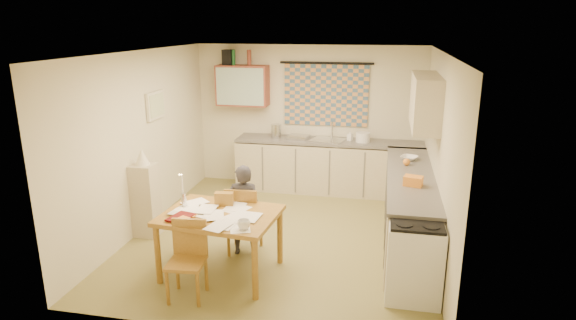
% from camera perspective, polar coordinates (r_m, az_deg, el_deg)
% --- Properties ---
extents(floor, '(4.00, 4.50, 0.02)m').
position_cam_1_polar(floor, '(6.80, -0.69, -8.97)').
color(floor, olive).
rests_on(floor, ground).
extents(ceiling, '(4.00, 4.50, 0.02)m').
position_cam_1_polar(ceiling, '(6.18, -0.77, 12.75)').
color(ceiling, white).
rests_on(ceiling, floor).
extents(wall_back, '(4.00, 0.02, 2.50)m').
position_cam_1_polar(wall_back, '(8.54, 2.49, 5.11)').
color(wall_back, beige).
rests_on(wall_back, floor).
extents(wall_front, '(4.00, 0.02, 2.50)m').
position_cam_1_polar(wall_front, '(4.30, -7.14, -6.11)').
color(wall_front, beige).
rests_on(wall_front, floor).
extents(wall_left, '(0.02, 4.50, 2.50)m').
position_cam_1_polar(wall_left, '(7.06, -16.89, 2.12)').
color(wall_left, beige).
rests_on(wall_left, floor).
extents(wall_right, '(0.02, 4.50, 2.50)m').
position_cam_1_polar(wall_right, '(6.28, 17.52, 0.38)').
color(wall_right, beige).
rests_on(wall_right, floor).
extents(window_blind, '(1.45, 0.03, 1.05)m').
position_cam_1_polar(window_blind, '(8.39, 4.52, 7.65)').
color(window_blind, '#3C5D7B').
rests_on(window_blind, wall_back).
extents(curtain_rod, '(1.60, 0.04, 0.04)m').
position_cam_1_polar(curtain_rod, '(8.31, 4.58, 11.39)').
color(curtain_rod, black).
rests_on(curtain_rod, wall_back).
extents(wall_cabinet, '(0.90, 0.34, 0.70)m').
position_cam_1_polar(wall_cabinet, '(8.54, -5.40, 8.79)').
color(wall_cabinet, brown).
rests_on(wall_cabinet, wall_back).
extents(wall_cabinet_glass, '(0.84, 0.02, 0.64)m').
position_cam_1_polar(wall_cabinet_glass, '(8.37, -5.74, 8.64)').
color(wall_cabinet_glass, '#99B2A5').
rests_on(wall_cabinet_glass, wall_back).
extents(upper_cabinet_right, '(0.34, 1.30, 0.70)m').
position_cam_1_polar(upper_cabinet_right, '(6.67, 15.96, 6.68)').
color(upper_cabinet_right, tan).
rests_on(upper_cabinet_right, wall_right).
extents(framed_print, '(0.04, 0.50, 0.40)m').
position_cam_1_polar(framed_print, '(7.31, -15.43, 6.29)').
color(framed_print, beige).
rests_on(framed_print, wall_left).
extents(print_canvas, '(0.01, 0.42, 0.32)m').
position_cam_1_polar(print_canvas, '(7.29, -15.25, 6.29)').
color(print_canvas, white).
rests_on(print_canvas, wall_left).
extents(counter_back, '(3.30, 0.62, 0.92)m').
position_cam_1_polar(counter_back, '(8.37, 5.16, -0.79)').
color(counter_back, tan).
rests_on(counter_back, floor).
extents(counter_right, '(0.62, 2.95, 0.92)m').
position_cam_1_polar(counter_right, '(6.74, 14.12, -5.43)').
color(counter_right, tan).
rests_on(counter_right, floor).
extents(stove, '(0.57, 0.57, 0.88)m').
position_cam_1_polar(stove, '(5.38, 14.71, -11.32)').
color(stove, white).
rests_on(stove, floor).
extents(sink, '(0.65, 0.57, 0.10)m').
position_cam_1_polar(sink, '(8.27, 4.72, 2.08)').
color(sink, silver).
rests_on(sink, counter_back).
extents(tap, '(0.04, 0.04, 0.28)m').
position_cam_1_polar(tap, '(8.40, 5.26, 3.55)').
color(tap, silver).
rests_on(tap, counter_back).
extents(dish_rack, '(0.39, 0.35, 0.06)m').
position_cam_1_polar(dish_rack, '(8.33, 1.24, 2.73)').
color(dish_rack, silver).
rests_on(dish_rack, counter_back).
extents(kettle, '(0.19, 0.19, 0.24)m').
position_cam_1_polar(kettle, '(8.38, -1.40, 3.45)').
color(kettle, silver).
rests_on(kettle, counter_back).
extents(mixing_bowl, '(0.31, 0.31, 0.16)m').
position_cam_1_polar(mixing_bowl, '(8.20, 8.86, 2.68)').
color(mixing_bowl, white).
rests_on(mixing_bowl, counter_back).
extents(soap_bottle, '(0.14, 0.14, 0.18)m').
position_cam_1_polar(soap_bottle, '(8.25, 7.37, 2.90)').
color(soap_bottle, white).
rests_on(soap_bottle, counter_back).
extents(bowl, '(0.42, 0.42, 0.06)m').
position_cam_1_polar(bowl, '(7.26, 14.18, 0.24)').
color(bowl, white).
rests_on(bowl, counter_right).
extents(orange_bag, '(0.25, 0.21, 0.12)m').
position_cam_1_polar(orange_bag, '(6.12, 14.61, -2.41)').
color(orange_bag, orange).
rests_on(orange_bag, counter_right).
extents(fruit_orange, '(0.10, 0.10, 0.10)m').
position_cam_1_polar(fruit_orange, '(6.96, 13.87, -0.23)').
color(fruit_orange, orange).
rests_on(fruit_orange, counter_right).
extents(speaker, '(0.17, 0.21, 0.26)m').
position_cam_1_polar(speaker, '(8.56, -7.11, 11.99)').
color(speaker, black).
rests_on(speaker, wall_cabinet).
extents(bottle_green, '(0.07, 0.07, 0.26)m').
position_cam_1_polar(bottle_green, '(8.54, -6.52, 12.00)').
color(bottle_green, '#195926').
rests_on(bottle_green, wall_cabinet).
extents(bottle_brown, '(0.08, 0.08, 0.26)m').
position_cam_1_polar(bottle_brown, '(8.45, -4.63, 12.01)').
color(bottle_brown, brown).
rests_on(bottle_brown, wall_cabinet).
extents(dining_table, '(1.37, 1.09, 0.75)m').
position_cam_1_polar(dining_table, '(5.75, -7.91, -9.71)').
color(dining_table, brown).
rests_on(dining_table, floor).
extents(chair_far, '(0.43, 0.43, 0.90)m').
position_cam_1_polar(chair_far, '(6.25, -5.15, -8.45)').
color(chair_far, brown).
rests_on(chair_far, floor).
extents(chair_near, '(0.41, 0.41, 0.84)m').
position_cam_1_polar(chair_near, '(5.40, -11.82, -13.16)').
color(chair_near, brown).
rests_on(chair_near, floor).
extents(person, '(0.51, 0.40, 1.18)m').
position_cam_1_polar(person, '(6.10, -5.25, -5.92)').
color(person, black).
rests_on(person, floor).
extents(shelf_stand, '(0.32, 0.30, 1.02)m').
position_cam_1_polar(shelf_stand, '(6.90, -16.51, -4.60)').
color(shelf_stand, tan).
rests_on(shelf_stand, floor).
extents(lampshade, '(0.20, 0.20, 0.22)m').
position_cam_1_polar(lampshade, '(6.71, -16.92, 0.36)').
color(lampshade, beige).
rests_on(lampshade, shelf_stand).
extents(letter_rack, '(0.23, 0.13, 0.16)m').
position_cam_1_polar(letter_rack, '(5.81, -7.57, -4.58)').
color(letter_rack, brown).
rests_on(letter_rack, dining_table).
extents(mug, '(0.19, 0.19, 0.11)m').
position_cam_1_polar(mug, '(5.14, -5.26, -7.64)').
color(mug, white).
rests_on(mug, dining_table).
extents(magazine, '(0.36, 0.40, 0.03)m').
position_cam_1_polar(magazine, '(5.59, -13.52, -6.46)').
color(magazine, '#820804').
rests_on(magazine, dining_table).
extents(book, '(0.21, 0.28, 0.02)m').
position_cam_1_polar(book, '(5.69, -12.42, -6.04)').
color(book, orange).
rests_on(book, dining_table).
extents(orange_box, '(0.14, 0.12, 0.04)m').
position_cam_1_polar(orange_box, '(5.46, -12.20, -6.88)').
color(orange_box, orange).
rests_on(orange_box, dining_table).
extents(eyeglasses, '(0.13, 0.06, 0.02)m').
position_cam_1_polar(eyeglasses, '(5.31, -7.84, -7.45)').
color(eyeglasses, black).
rests_on(eyeglasses, dining_table).
extents(candle_holder, '(0.06, 0.06, 0.18)m').
position_cam_1_polar(candle_holder, '(5.81, -12.22, -4.72)').
color(candle_holder, silver).
rests_on(candle_holder, dining_table).
extents(candle, '(0.03, 0.03, 0.22)m').
position_cam_1_polar(candle, '(5.78, -12.45, -2.73)').
color(candle, white).
rests_on(candle, dining_table).
extents(candle_flame, '(0.02, 0.02, 0.02)m').
position_cam_1_polar(candle_flame, '(5.71, -12.75, -1.70)').
color(candle_flame, '#FFCC66').
rests_on(candle_flame, dining_table).
extents(papers, '(1.07, 0.97, 0.03)m').
position_cam_1_polar(papers, '(5.55, -8.34, -6.36)').
color(papers, white).
rests_on(papers, dining_table).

